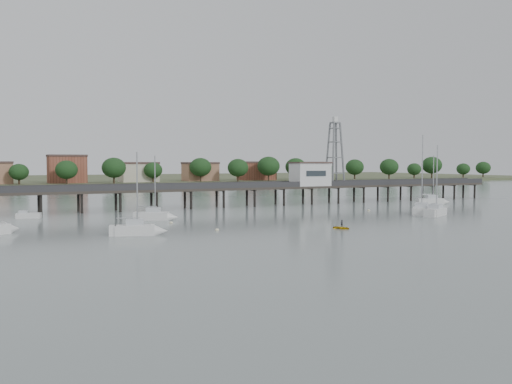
# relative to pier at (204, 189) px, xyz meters

# --- Properties ---
(ground_plane) EXTENTS (500.00, 500.00, 0.00)m
(ground_plane) POSITION_rel_pier_xyz_m (0.00, -60.00, -3.79)
(ground_plane) COLOR slate
(ground_plane) RESTS_ON ground
(pier) EXTENTS (150.00, 5.00, 5.50)m
(pier) POSITION_rel_pier_xyz_m (0.00, 0.00, 0.00)
(pier) COLOR #2D2823
(pier) RESTS_ON ground
(pier_building) EXTENTS (8.40, 5.40, 5.30)m
(pier_building) POSITION_rel_pier_xyz_m (25.00, 0.00, 2.87)
(pier_building) COLOR silver
(pier_building) RESTS_ON ground
(lattice_tower) EXTENTS (3.20, 3.20, 15.50)m
(lattice_tower) POSITION_rel_pier_xyz_m (31.50, 0.00, 7.31)
(lattice_tower) COLOR slate
(lattice_tower) RESTS_ON ground
(sailboat_b) EXTENTS (6.54, 4.60, 10.76)m
(sailboat_b) POSITION_rel_pier_xyz_m (-15.32, -19.81, -3.14)
(sailboat_b) COLOR silver
(sailboat_b) RESTS_ON ground
(sailboat_d) EXTENTS (7.83, 5.75, 12.81)m
(sailboat_d) POSITION_rel_pier_xyz_m (30.99, -32.85, -3.15)
(sailboat_d) COLOR silver
(sailboat_d) RESTS_ON ground
(sailboat_c) EXTENTS (8.46, 8.14, 14.94)m
(sailboat_c) POSITION_rel_pier_xyz_m (30.95, -29.03, -3.16)
(sailboat_c) COLOR silver
(sailboat_c) RESTS_ON ground
(sailboat_e) EXTENTS (6.97, 4.00, 11.22)m
(sailboat_e) POSITION_rel_pier_xyz_m (49.39, -12.95, -3.14)
(sailboat_e) COLOR silver
(sailboat_e) RESTS_ON ground
(sailboat_f) EXTENTS (6.84, 3.58, 11.02)m
(sailboat_f) POSITION_rel_pier_xyz_m (-22.52, -37.04, -3.14)
(sailboat_f) COLOR silver
(sailboat_f) RESTS_ON ground
(white_tender) EXTENTS (4.08, 2.65, 1.47)m
(white_tender) POSITION_rel_pier_xyz_m (-33.84, -7.37, -3.34)
(white_tender) COLOR silver
(white_tender) RESTS_ON ground
(yellow_dinghy) EXTENTS (1.91, 1.18, 2.58)m
(yellow_dinghy) POSITION_rel_pier_xyz_m (4.20, -42.46, -3.79)
(yellow_dinghy) COLOR yellow
(yellow_dinghy) RESTS_ON ground
(dinghy_occupant) EXTENTS (0.42, 1.02, 0.24)m
(dinghy_occupant) POSITION_rel_pier_xyz_m (4.20, -42.46, -3.79)
(dinghy_occupant) COLOR black
(dinghy_occupant) RESTS_ON ground
(mooring_buoys) EXTENTS (95.52, 16.73, 0.39)m
(mooring_buoys) POSITION_rel_pier_xyz_m (1.08, -29.19, -3.71)
(mooring_buoys) COLOR #F4ECBE
(mooring_buoys) RESTS_ON ground
(far_shore) EXTENTS (500.00, 170.00, 10.40)m
(far_shore) POSITION_rel_pier_xyz_m (0.36, 179.58, -2.85)
(far_shore) COLOR #475133
(far_shore) RESTS_ON ground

